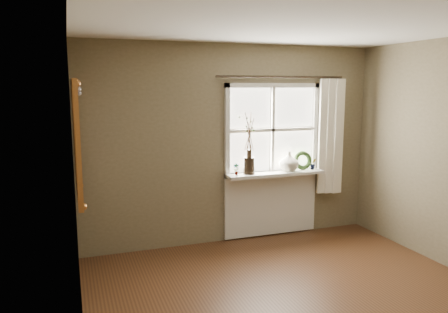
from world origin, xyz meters
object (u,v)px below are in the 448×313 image
cream_vase (289,161)px  gilt_mirror (76,140)px  wreath (303,162)px  dark_jug (249,166)px

cream_vase → gilt_mirror: (-2.72, -0.49, 0.45)m
gilt_mirror → cream_vase: bearing=10.2°
wreath → gilt_mirror: size_ratio=0.21×
dark_jug → cream_vase: size_ratio=0.82×
cream_vase → gilt_mirror: bearing=-169.8°
dark_jug → cream_vase: cream_vase is taller
cream_vase → wreath: 0.24m
dark_jug → gilt_mirror: bearing=-167.1°
dark_jug → wreath: size_ratio=0.85×
cream_vase → wreath: cream_vase is taller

